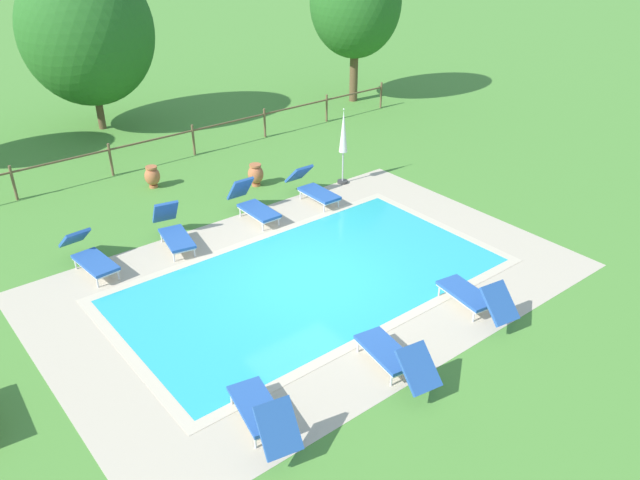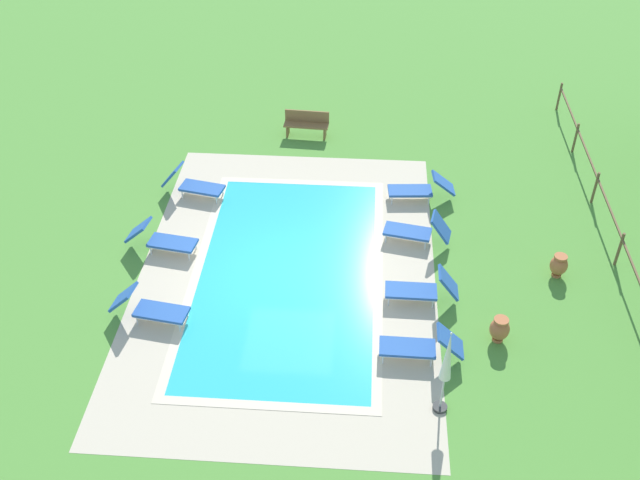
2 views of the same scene
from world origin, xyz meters
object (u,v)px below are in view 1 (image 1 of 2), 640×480
Objects in this scene: terracotta_urn_near_fence at (152,176)px; tree_west_mid at (356,2)px; sun_lounger_north_end at (253,204)px; sun_lounger_south_far at (89,256)px; sun_lounger_north_far at (313,188)px; sun_lounger_south_end at (395,356)px; tree_centre at (87,32)px; sun_lounger_north_mid at (475,296)px; terracotta_urn_by_tree at (256,174)px; sun_lounger_south_mid at (263,413)px; sun_lounger_north_near_steps at (173,231)px; patio_umbrella_closed_row_mid_west at (343,137)px.

tree_west_mid is (10.80, 3.14, 3.63)m from terracotta_urn_near_fence.
sun_lounger_south_far is at bearing 178.60° from sun_lounger_north_end.
tree_west_mid reaches higher than terracotta_urn_near_fence.
sun_lounger_south_end is at bearing -117.15° from sun_lounger_north_far.
sun_lounger_south_end is 0.33× the size of tree_west_mid.
sun_lounger_south_end is 17.25m from tree_centre.
sun_lounger_north_far is 1.97m from sun_lounger_north_end.
tree_centre reaches higher than sun_lounger_north_mid.
sun_lounger_north_end is 4.50m from sun_lounger_south_far.
terracotta_urn_by_tree is at bearing -149.13° from tree_west_mid.
sun_lounger_south_far is at bearing 92.09° from sun_lounger_south_mid.
sun_lounger_north_end is (2.41, 0.04, -0.00)m from sun_lounger_north_near_steps.
sun_lounger_south_far is 1.00× the size of sun_lounger_south_end.
terracotta_urn_near_fence is (3.03, 10.30, -0.03)m from sun_lounger_south_mid.
patio_umbrella_closed_row_mid_west reaches higher than terracotta_urn_near_fence.
terracotta_urn_near_fence is 0.11× the size of tree_west_mid.
tree_west_mid is at bearing 50.98° from sun_lounger_south_end.
sun_lounger_north_end reaches higher than terracotta_urn_near_fence.
tree_west_mid reaches higher than tree_centre.
sun_lounger_north_mid reaches higher than sun_lounger_south_end.
sun_lounger_north_near_steps is 2.41m from sun_lounger_north_end.
sun_lounger_north_near_steps is at bearing -176.77° from patio_umbrella_closed_row_mid_west.
sun_lounger_north_far is 9.04m from sun_lounger_south_mid.
sun_lounger_south_far reaches higher than terracotta_urn_near_fence.
terracotta_urn_near_fence is at bearing -163.80° from tree_west_mid.
tree_west_mid is at bearing 57.79° from sun_lounger_north_mid.
terracotta_urn_near_fence is at bearing 108.62° from sun_lounger_north_end.
sun_lounger_north_end is 2.67× the size of terracotta_urn_by_tree.
sun_lounger_north_far is at bearing 82.79° from sun_lounger_north_mid.
patio_umbrella_closed_row_mid_west is (5.85, 0.33, 1.09)m from sun_lounger_north_near_steps.
terracotta_urn_by_tree is 8.86m from tree_centre.
terracotta_urn_by_tree is (1.27, 1.79, -0.03)m from sun_lounger_north_end.
terracotta_urn_by_tree is (-0.70, 1.91, -0.01)m from sun_lounger_north_far.
sun_lounger_south_far is 0.33× the size of tree_west_mid.
tree_west_mid reaches higher than sun_lounger_north_far.
patio_umbrella_closed_row_mid_west is at bearing 1.32° from sun_lounger_south_far.
patio_umbrella_closed_row_mid_west is 3.49× the size of terracotta_urn_near_fence.
tree_west_mid is (6.15, 6.47, 2.50)m from patio_umbrella_closed_row_mid_west.
sun_lounger_north_far is 2.03m from terracotta_urn_by_tree.
sun_lounger_north_mid is 1.03× the size of sun_lounger_north_far.
sun_lounger_north_near_steps is at bearing -153.57° from terracotta_urn_by_tree.
sun_lounger_south_mid reaches higher than terracotta_urn_by_tree.
tree_west_mid is 10.34m from tree_centre.
patio_umbrella_closed_row_mid_west is at bearing -35.55° from terracotta_urn_near_fence.
patio_umbrella_closed_row_mid_west is at bearing 3.23° from sun_lounger_north_near_steps.
sun_lounger_south_far is 0.86× the size of patio_umbrella_closed_row_mid_west.
terracotta_urn_by_tree is at bearing -79.45° from tree_centre.
tree_centre reaches higher than terracotta_urn_near_fence.
tree_west_mid is (8.32, 4.97, 3.62)m from terracotta_urn_by_tree.
sun_lounger_north_near_steps is 2.10m from sun_lounger_south_far.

